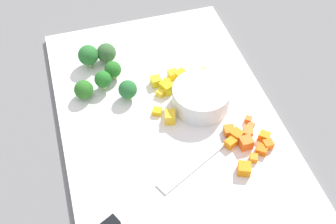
% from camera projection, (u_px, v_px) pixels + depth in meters
% --- Properties ---
extents(ground_plane, '(4.00, 4.00, 0.00)m').
position_uv_depth(ground_plane, '(168.00, 120.00, 0.70)').
color(ground_plane, slate).
extents(cutting_board, '(0.53, 0.35, 0.01)m').
position_uv_depth(cutting_board, '(168.00, 118.00, 0.70)').
color(cutting_board, white).
rests_on(cutting_board, ground_plane).
extents(prep_bowl, '(0.10, 0.10, 0.04)m').
position_uv_depth(prep_bowl, '(201.00, 97.00, 0.70)').
color(prep_bowl, white).
rests_on(prep_bowl, cutting_board).
extents(chef_knife, '(0.15, 0.27, 0.02)m').
position_uv_depth(chef_knife, '(132.00, 211.00, 0.58)').
color(chef_knife, silver).
rests_on(chef_knife, cutting_board).
extents(carrot_dice_0, '(0.02, 0.02, 0.02)m').
position_uv_depth(carrot_dice_0, '(244.00, 169.00, 0.62)').
color(carrot_dice_0, orange).
rests_on(carrot_dice_0, cutting_board).
extents(carrot_dice_1, '(0.02, 0.02, 0.01)m').
position_uv_depth(carrot_dice_1, '(264.00, 136.00, 0.66)').
color(carrot_dice_1, orange).
rests_on(carrot_dice_1, cutting_board).
extents(carrot_dice_2, '(0.02, 0.02, 0.02)m').
position_uv_depth(carrot_dice_2, '(236.00, 135.00, 0.66)').
color(carrot_dice_2, orange).
rests_on(carrot_dice_2, cutting_board).
extents(carrot_dice_3, '(0.01, 0.01, 0.01)m').
position_uv_depth(carrot_dice_3, '(251.00, 126.00, 0.68)').
color(carrot_dice_3, orange).
rests_on(carrot_dice_3, cutting_board).
extents(carrot_dice_4, '(0.02, 0.02, 0.01)m').
position_uv_depth(carrot_dice_4, '(262.00, 149.00, 0.64)').
color(carrot_dice_4, orange).
rests_on(carrot_dice_4, cutting_board).
extents(carrot_dice_5, '(0.02, 0.02, 0.01)m').
position_uv_depth(carrot_dice_5, '(231.00, 143.00, 0.65)').
color(carrot_dice_5, orange).
rests_on(carrot_dice_5, cutting_board).
extents(carrot_dice_6, '(0.02, 0.02, 0.02)m').
position_uv_depth(carrot_dice_6, '(248.00, 132.00, 0.66)').
color(carrot_dice_6, orange).
rests_on(carrot_dice_6, cutting_board).
extents(carrot_dice_7, '(0.01, 0.02, 0.01)m').
position_uv_depth(carrot_dice_7, '(268.00, 145.00, 0.65)').
color(carrot_dice_7, orange).
rests_on(carrot_dice_7, cutting_board).
extents(carrot_dice_8, '(0.01, 0.01, 0.01)m').
position_uv_depth(carrot_dice_8, '(248.00, 120.00, 0.68)').
color(carrot_dice_8, orange).
rests_on(carrot_dice_8, cutting_board).
extents(carrot_dice_9, '(0.02, 0.02, 0.02)m').
position_uv_depth(carrot_dice_9, '(246.00, 143.00, 0.65)').
color(carrot_dice_9, orange).
rests_on(carrot_dice_9, cutting_board).
extents(carrot_dice_10, '(0.02, 0.02, 0.01)m').
position_uv_depth(carrot_dice_10, '(254.00, 158.00, 0.64)').
color(carrot_dice_10, orange).
rests_on(carrot_dice_10, cutting_board).
extents(carrot_dice_11, '(0.02, 0.02, 0.02)m').
position_uv_depth(carrot_dice_11, '(229.00, 131.00, 0.66)').
color(carrot_dice_11, orange).
rests_on(carrot_dice_11, cutting_board).
extents(pepper_dice_0, '(0.02, 0.02, 0.01)m').
position_uv_depth(pepper_dice_0, '(159.00, 94.00, 0.72)').
color(pepper_dice_0, yellow).
rests_on(pepper_dice_0, cutting_board).
extents(pepper_dice_1, '(0.03, 0.03, 0.02)m').
position_uv_depth(pepper_dice_1, '(202.00, 76.00, 0.74)').
color(pepper_dice_1, yellow).
rests_on(pepper_dice_1, cutting_board).
extents(pepper_dice_2, '(0.02, 0.02, 0.02)m').
position_uv_depth(pepper_dice_2, '(155.00, 81.00, 0.74)').
color(pepper_dice_2, yellow).
rests_on(pepper_dice_2, cutting_board).
extents(pepper_dice_3, '(0.02, 0.02, 0.02)m').
position_uv_depth(pepper_dice_3, '(167.00, 117.00, 0.68)').
color(pepper_dice_3, yellow).
rests_on(pepper_dice_3, cutting_board).
extents(pepper_dice_4, '(0.02, 0.02, 0.01)m').
position_uv_depth(pepper_dice_4, '(157.00, 111.00, 0.69)').
color(pepper_dice_4, yellow).
rests_on(pepper_dice_4, cutting_board).
extents(pepper_dice_5, '(0.02, 0.02, 0.01)m').
position_uv_depth(pepper_dice_5, '(166.00, 83.00, 0.74)').
color(pepper_dice_5, yellow).
rests_on(pepper_dice_5, cutting_board).
extents(pepper_dice_6, '(0.02, 0.02, 0.02)m').
position_uv_depth(pepper_dice_6, '(173.00, 75.00, 0.75)').
color(pepper_dice_6, yellow).
rests_on(pepper_dice_6, cutting_board).
extents(pepper_dice_7, '(0.02, 0.03, 0.02)m').
position_uv_depth(pepper_dice_7, '(181.00, 75.00, 0.74)').
color(pepper_dice_7, yellow).
rests_on(pepper_dice_7, cutting_board).
extents(pepper_dice_8, '(0.03, 0.02, 0.02)m').
position_uv_depth(pepper_dice_8, '(167.00, 88.00, 0.72)').
color(pepper_dice_8, yellow).
rests_on(pepper_dice_8, cutting_board).
extents(broccoli_floret_0, '(0.03, 0.03, 0.04)m').
position_uv_depth(broccoli_floret_0, '(103.00, 80.00, 0.72)').
color(broccoli_floret_0, '#94C063').
rests_on(broccoli_floret_0, cutting_board).
extents(broccoli_floret_1, '(0.03, 0.03, 0.04)m').
position_uv_depth(broccoli_floret_1, '(128.00, 90.00, 0.71)').
color(broccoli_floret_1, '#8EBD56').
rests_on(broccoli_floret_1, cutting_board).
extents(broccoli_floret_2, '(0.04, 0.04, 0.04)m').
position_uv_depth(broccoli_floret_2, '(106.00, 53.00, 0.76)').
color(broccoli_floret_2, '#8AB256').
rests_on(broccoli_floret_2, cutting_board).
extents(broccoli_floret_3, '(0.03, 0.03, 0.04)m').
position_uv_depth(broccoli_floret_3, '(113.00, 70.00, 0.74)').
color(broccoli_floret_3, '#97AB64').
rests_on(broccoli_floret_3, cutting_board).
extents(broccoli_floret_4, '(0.03, 0.03, 0.03)m').
position_uv_depth(broccoli_floret_4, '(84.00, 90.00, 0.71)').
color(broccoli_floret_4, '#91AC6D').
rests_on(broccoli_floret_4, cutting_board).
extents(broccoli_floret_5, '(0.04, 0.04, 0.04)m').
position_uv_depth(broccoli_floret_5, '(88.00, 56.00, 0.75)').
color(broccoli_floret_5, '#8EBD6B').
rests_on(broccoli_floret_5, cutting_board).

